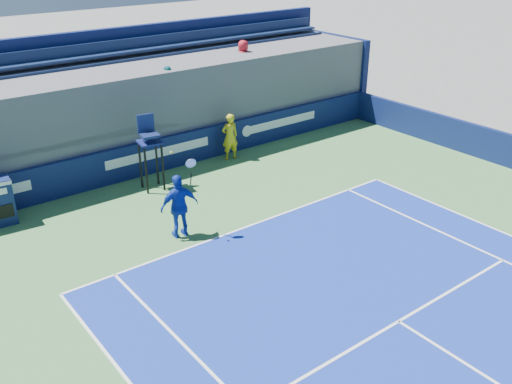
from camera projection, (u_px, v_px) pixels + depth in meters
ball_person at (230, 137)px, 20.78m from camera, size 0.69×0.51×1.73m
back_hoarding at (158, 155)px, 19.85m from camera, size 20.40×0.21×1.20m
umpire_chair at (150, 145)px, 18.12m from camera, size 0.80×0.80×2.48m
tennis_player at (179, 206)px, 15.49m from camera, size 1.13×0.63×2.57m
stadium_seating at (128, 108)px, 20.80m from camera, size 21.00×4.05×4.40m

